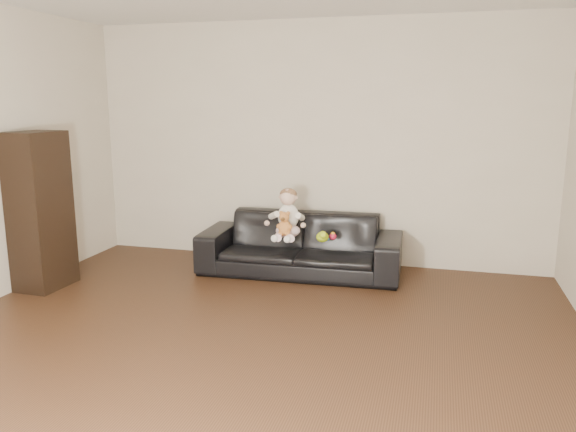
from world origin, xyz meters
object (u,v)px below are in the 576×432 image
(toy_blue_disc, at_px, (325,239))
(toy_green, at_px, (322,237))
(teddy_bear, at_px, (285,224))
(baby, at_px, (288,216))
(sofa, at_px, (300,244))
(toy_rattle, at_px, (333,236))
(cabinet, at_px, (40,211))

(toy_blue_disc, bearing_deg, toy_green, -90.84)
(teddy_bear, xyz_separation_m, toy_green, (0.37, 0.06, -0.13))
(baby, bearing_deg, toy_green, -31.89)
(sofa, bearing_deg, teddy_bear, -111.49)
(sofa, height_order, teddy_bear, teddy_bear)
(toy_green, xyz_separation_m, toy_rattle, (0.08, 0.11, -0.02))
(toy_green, relative_size, toy_blue_disc, 1.48)
(toy_rattle, relative_size, toy_blue_disc, 0.72)
(toy_green, xyz_separation_m, toy_blue_disc, (0.00, 0.11, -0.04))
(sofa, relative_size, toy_blue_disc, 20.58)
(baby, xyz_separation_m, toy_blue_disc, (0.38, 0.02, -0.21))
(baby, bearing_deg, teddy_bear, -104.59)
(baby, bearing_deg, toy_rattle, -16.23)
(baby, relative_size, toy_blue_disc, 5.04)
(sofa, xyz_separation_m, toy_rattle, (0.36, -0.10, 0.13))
(teddy_bear, relative_size, toy_green, 1.63)
(baby, bearing_deg, sofa, 28.73)
(cabinet, xyz_separation_m, baby, (2.15, 0.96, -0.13))
(cabinet, xyz_separation_m, teddy_bear, (2.16, 0.81, -0.17))
(toy_rattle, bearing_deg, toy_blue_disc, -179.28)
(baby, xyz_separation_m, toy_rattle, (0.46, 0.02, -0.19))
(baby, distance_m, toy_blue_disc, 0.44)
(cabinet, bearing_deg, toy_rattle, 22.77)
(sofa, height_order, toy_rattle, sofa)
(teddy_bear, bearing_deg, cabinet, -173.85)
(sofa, height_order, cabinet, cabinet)
(sofa, bearing_deg, cabinet, -156.47)
(cabinet, bearing_deg, toy_blue_disc, 23.36)
(sofa, distance_m, cabinet, 2.54)
(sofa, distance_m, baby, 0.35)
(cabinet, height_order, toy_blue_disc, cabinet)
(cabinet, distance_m, teddy_bear, 2.31)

